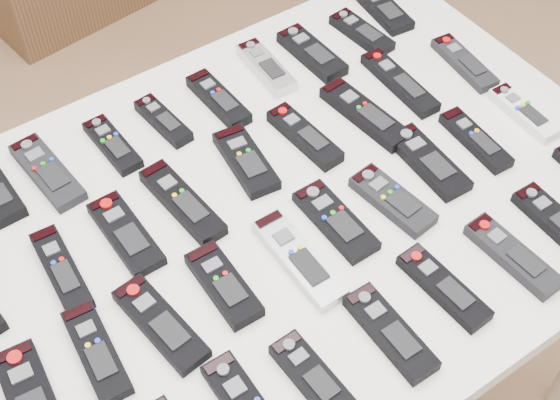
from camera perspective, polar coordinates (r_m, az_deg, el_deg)
ground at (r=2.04m, az=0.83°, el=-12.51°), size 4.00×4.00×0.00m
table at (r=1.38m, az=0.00°, el=-2.05°), size 1.25×0.88×0.78m
remote_2 at (r=1.43m, az=-16.65°, el=1.97°), size 0.07×0.19×0.02m
remote_3 at (r=1.45m, az=-12.15°, el=3.97°), size 0.05×0.15×0.02m
remote_4 at (r=1.48m, az=-8.53°, el=5.75°), size 0.05×0.14×0.02m
remote_5 at (r=1.51m, az=-4.52°, el=7.34°), size 0.05×0.16×0.02m
remote_6 at (r=1.57m, az=-1.02°, el=9.67°), size 0.06×0.16×0.02m
remote_7 at (r=1.60m, az=2.35°, el=10.68°), size 0.06×0.17×0.02m
remote_8 at (r=1.66m, az=5.99°, el=12.08°), size 0.06×0.15×0.02m
remote_9 at (r=1.73m, az=7.63°, el=13.60°), size 0.07×0.15×0.02m
remote_11 at (r=1.29m, az=-15.69°, el=-4.95°), size 0.06×0.17×0.02m
remote_12 at (r=1.31m, az=-11.21°, el=-2.44°), size 0.06×0.17×0.02m
remote_13 at (r=1.34m, az=-7.16°, el=-0.17°), size 0.07×0.20×0.02m
remote_14 at (r=1.39m, az=-2.50°, el=2.89°), size 0.08×0.17×0.02m
remote_15 at (r=1.43m, az=1.81°, el=4.69°), size 0.06×0.17×0.02m
remote_16 at (r=1.48m, az=6.23°, el=6.25°), size 0.07×0.20×0.02m
remote_17 at (r=1.55m, az=8.74°, el=8.50°), size 0.05×0.20×0.02m
remote_18 at (r=1.62m, az=13.33°, el=9.74°), size 0.06×0.17×0.02m
remote_19 at (r=1.19m, az=-17.70°, el=-13.76°), size 0.08×0.18×0.02m
remote_20 at (r=1.20m, az=-13.27°, el=-10.78°), size 0.07×0.17×0.02m
remote_21 at (r=1.21m, az=-8.73°, el=-8.92°), size 0.08×0.19×0.02m
remote_22 at (r=1.23m, az=-4.14°, el=-6.20°), size 0.06×0.16×0.02m
remote_23 at (r=1.26m, az=1.39°, el=-4.33°), size 0.06×0.20×0.02m
remote_24 at (r=1.31m, az=4.08°, el=-1.53°), size 0.06×0.17×0.02m
remote_25 at (r=1.35m, az=8.23°, el=-0.01°), size 0.07×0.16×0.02m
remote_26 at (r=1.42m, az=10.80°, el=2.78°), size 0.07×0.18×0.02m
remote_27 at (r=1.47m, az=14.11°, el=4.28°), size 0.05×0.16×0.02m
remote_28 at (r=1.55m, az=17.41°, el=6.10°), size 0.05×0.15×0.02m
remote_32 at (r=1.15m, az=2.38°, el=-12.81°), size 0.05×0.15×0.02m
remote_33 at (r=1.20m, az=8.07°, el=-9.58°), size 0.05×0.17×0.02m
remote_34 at (r=1.25m, az=11.88°, el=-6.26°), size 0.06×0.17×0.02m
remote_35 at (r=1.32m, az=16.66°, el=-3.93°), size 0.06×0.17×0.02m
remote_36 at (r=1.38m, az=19.50°, el=-1.45°), size 0.05×0.16×0.02m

